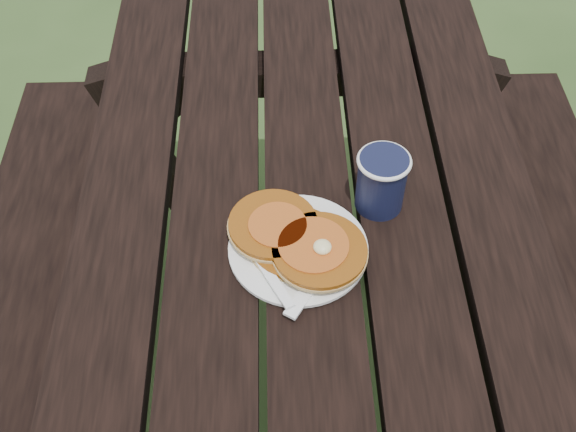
{
  "coord_description": "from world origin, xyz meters",
  "views": [
    {
      "loc": [
        -0.05,
        -0.56,
        1.63
      ],
      "look_at": [
        -0.04,
        0.14,
        0.8
      ],
      "focal_mm": 45.0,
      "sensor_mm": 36.0,
      "label": 1
    }
  ],
  "objects_px": {
    "picnic_table": "(309,426)",
    "coffee_cup": "(382,179)",
    "plate": "(298,249)",
    "pancake_stack": "(297,240)"
  },
  "relations": [
    {
      "from": "picnic_table",
      "to": "coffee_cup",
      "type": "bearing_deg",
      "value": 61.24
    },
    {
      "from": "plate",
      "to": "coffee_cup",
      "type": "distance_m",
      "value": 0.17
    },
    {
      "from": "coffee_cup",
      "to": "plate",
      "type": "bearing_deg",
      "value": -144.95
    },
    {
      "from": "plate",
      "to": "coffee_cup",
      "type": "bearing_deg",
      "value": 35.05
    },
    {
      "from": "plate",
      "to": "picnic_table",
      "type": "bearing_deg",
      "value": -79.83
    },
    {
      "from": "pancake_stack",
      "to": "plate",
      "type": "bearing_deg",
      "value": -67.45
    },
    {
      "from": "picnic_table",
      "to": "coffee_cup",
      "type": "xyz_separation_m",
      "value": [
        0.11,
        0.21,
        0.44
      ]
    },
    {
      "from": "plate",
      "to": "pancake_stack",
      "type": "xyz_separation_m",
      "value": [
        -0.0,
        0.0,
        0.02
      ]
    },
    {
      "from": "picnic_table",
      "to": "coffee_cup",
      "type": "relative_size",
      "value": 17.47
    },
    {
      "from": "picnic_table",
      "to": "plate",
      "type": "distance_m",
      "value": 0.4
    }
  ]
}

